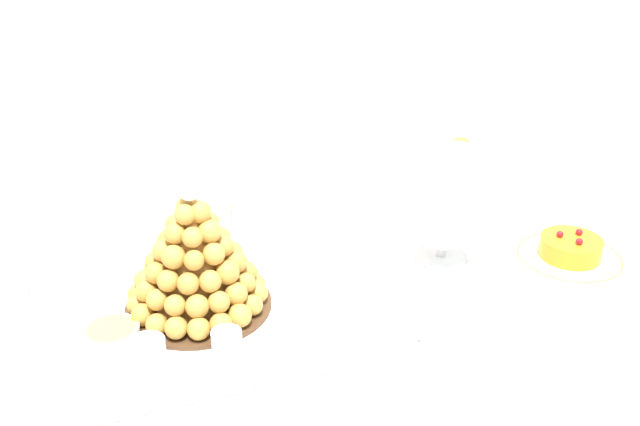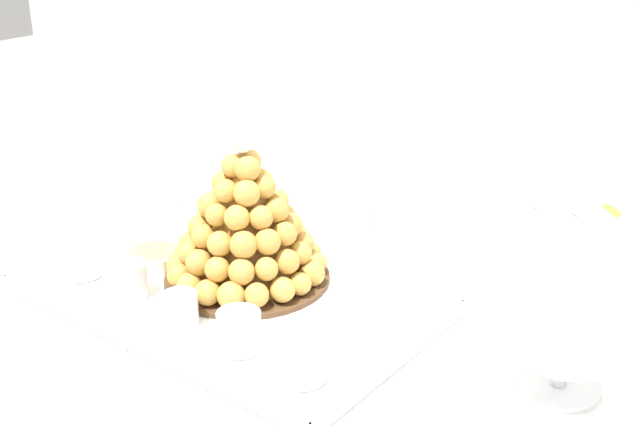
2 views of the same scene
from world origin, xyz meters
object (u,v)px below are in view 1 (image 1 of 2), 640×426
at_px(dessert_cup_left, 75,371).
at_px(fruit_tart_plate, 570,251).
at_px(dessert_cup_centre, 227,345).
at_px(dessert_cup_right, 358,317).
at_px(croquembouche, 195,262).
at_px(dessert_cup_mid_left, 148,356).
at_px(wine_glass, 230,199).
at_px(dessert_cup_mid_right, 292,330).
at_px(macaron_goblet, 446,190).
at_px(serving_tray, 214,325).
at_px(creme_brulee_ramekin, 112,334).

relative_size(dessert_cup_left, fruit_tart_plate, 0.25).
xyz_separation_m(dessert_cup_centre, dessert_cup_right, (0.22, -0.00, 0.01)).
bearing_deg(dessert_cup_centre, croquembouche, 96.18).
height_order(dessert_cup_mid_left, fruit_tart_plate, dessert_cup_mid_left).
height_order(dessert_cup_left, dessert_cup_right, dessert_cup_right).
distance_m(dessert_cup_centre, wine_glass, 0.38).
bearing_deg(dessert_cup_mid_right, dessert_cup_right, -2.21).
bearing_deg(macaron_goblet, dessert_cup_centre, -158.92).
xyz_separation_m(serving_tray, macaron_goblet, (0.48, 0.09, 0.15)).
xyz_separation_m(dessert_cup_mid_left, macaron_goblet, (0.60, 0.18, 0.12)).
bearing_deg(dessert_cup_right, dessert_cup_mid_left, 178.07).
bearing_deg(croquembouche, wine_glass, 61.43).
relative_size(dessert_cup_mid_right, wine_glass, 0.38).
xyz_separation_m(dessert_cup_mid_right, macaron_goblet, (0.37, 0.18, 0.12)).
relative_size(dessert_cup_left, dessert_cup_centre, 1.06).
height_order(dessert_cup_centre, dessert_cup_right, dessert_cup_right).
xyz_separation_m(creme_brulee_ramekin, wine_glass, (0.26, 0.25, 0.10)).
distance_m(serving_tray, dessert_cup_left, 0.25).
distance_m(dessert_cup_mid_left, fruit_tart_plate, 0.85).
bearing_deg(wine_glass, fruit_tart_plate, -22.22).
bearing_deg(serving_tray, dessert_cup_mid_right, -39.97).
bearing_deg(dessert_cup_right, wine_glass, 110.35).
xyz_separation_m(dessert_cup_mid_left, dessert_cup_mid_right, (0.23, -0.01, 0.00)).
bearing_deg(dessert_cup_right, dessert_cup_centre, 179.53).
xyz_separation_m(croquembouche, dessert_cup_mid_left, (-0.11, -0.15, -0.07)).
distance_m(croquembouche, wine_glass, 0.23).
bearing_deg(dessert_cup_mid_right, serving_tray, 140.03).
bearing_deg(fruit_tart_plate, creme_brulee_ramekin, 179.41).
distance_m(croquembouche, dessert_cup_left, 0.27).
distance_m(dessert_cup_left, wine_glass, 0.48).
height_order(dessert_cup_mid_left, dessert_cup_mid_right, same).
distance_m(dessert_cup_right, fruit_tart_plate, 0.51).
bearing_deg(dessert_cup_right, dessert_cup_left, 178.56).
height_order(dessert_cup_mid_left, creme_brulee_ramekin, dessert_cup_mid_left).
bearing_deg(fruit_tart_plate, dessert_cup_mid_left, -174.24).
xyz_separation_m(dessert_cup_left, dessert_cup_mid_right, (0.34, -0.01, 0.00)).
bearing_deg(dessert_cup_mid_left, croquembouche, 54.41).
distance_m(serving_tray, dessert_cup_right, 0.25).
relative_size(croquembouche, dessert_cup_left, 4.91).
bearing_deg(serving_tray, dessert_cup_mid_left, -144.22).
xyz_separation_m(dessert_cup_left, macaron_goblet, (0.71, 0.18, 0.12)).
bearing_deg(dessert_cup_mid_left, macaron_goblet, 16.24).
bearing_deg(creme_brulee_ramekin, dessert_cup_mid_right, -20.02).
xyz_separation_m(dessert_cup_centre, dessert_cup_mid_right, (0.11, 0.00, 0.00)).
bearing_deg(fruit_tart_plate, wine_glass, 157.78).
relative_size(dessert_cup_mid_left, creme_brulee_ramekin, 0.63).
bearing_deg(dessert_cup_left, fruit_tart_plate, 5.12).
height_order(dessert_cup_right, wine_glass, wine_glass).
relative_size(dessert_cup_left, creme_brulee_ramekin, 0.58).
relative_size(serving_tray, dessert_cup_mid_right, 10.20).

